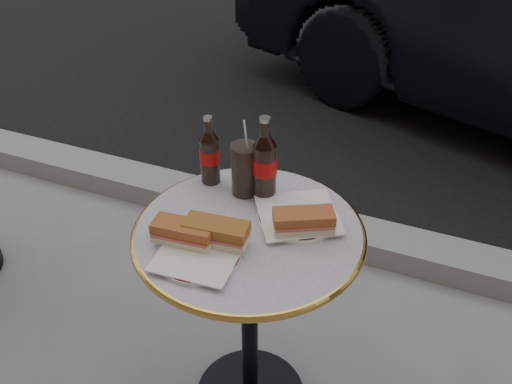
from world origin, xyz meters
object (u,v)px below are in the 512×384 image
at_px(plate_left, 199,256).
at_px(cola_bottle_right, 265,158).
at_px(cola_bottle_left, 209,150).
at_px(bistro_table, 250,324).
at_px(cola_glass, 244,169).
at_px(plate_right, 298,217).

bearing_deg(plate_left, cola_bottle_right, 80.53).
relative_size(plate_left, cola_bottle_left, 0.98).
bearing_deg(bistro_table, cola_bottle_left, 139.19).
bearing_deg(cola_bottle_right, cola_bottle_left, 176.28).
bearing_deg(cola_glass, plate_right, -17.67).
height_order(bistro_table, cola_bottle_left, cola_bottle_left).
height_order(bistro_table, plate_right, plate_right).
bearing_deg(plate_right, plate_left, -125.56).
height_order(cola_bottle_left, cola_bottle_right, cola_bottle_right).
xyz_separation_m(plate_left, cola_bottle_right, (0.05, 0.31, 0.12)).
bearing_deg(cola_glass, cola_bottle_right, 4.21).
xyz_separation_m(plate_right, cola_bottle_right, (-0.12, 0.06, 0.12)).
distance_m(plate_right, cola_glass, 0.20).
xyz_separation_m(plate_right, cola_glass, (-0.18, 0.06, 0.07)).
distance_m(cola_bottle_right, cola_glass, 0.08).
height_order(bistro_table, cola_bottle_right, cola_bottle_right).
relative_size(cola_bottle_left, cola_glass, 1.36).
xyz_separation_m(cola_bottle_left, cola_glass, (0.12, -0.02, -0.03)).
height_order(plate_right, cola_glass, cola_glass).
relative_size(plate_left, plate_right, 0.95).
height_order(plate_right, cola_bottle_left, cola_bottle_left).
distance_m(cola_bottle_left, cola_bottle_right, 0.18).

